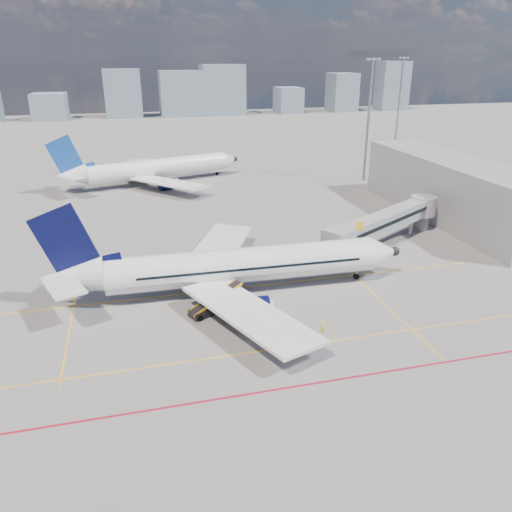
{
  "coord_description": "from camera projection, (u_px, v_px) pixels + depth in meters",
  "views": [
    {
      "loc": [
        -12.57,
        -45.08,
        26.2
      ],
      "look_at": [
        1.07,
        7.85,
        4.0
      ],
      "focal_mm": 35.0,
      "sensor_mm": 36.0,
      "label": 1
    }
  ],
  "objects": [
    {
      "name": "ramp_worker",
      "position": [
        322.0,
        327.0,
        50.06
      ],
      "size": [
        0.36,
        0.55,
        1.5
      ],
      "primitive_type": "imported",
      "rotation": [
        0.0,
        0.0,
        1.58
      ],
      "color": "yellow",
      "rests_on": "ground"
    },
    {
      "name": "cargo_dolly",
      "position": [
        263.0,
        321.0,
        50.77
      ],
      "size": [
        3.29,
        1.87,
        1.71
      ],
      "rotation": [
        0.0,
        0.0,
        0.16
      ],
      "color": "black",
      "rests_on": "ground"
    },
    {
      "name": "floodlight_mast_ne",
      "position": [
        368.0,
        118.0,
        106.22
      ],
      "size": [
        3.2,
        0.61,
        25.45
      ],
      "color": "gray",
      "rests_on": "ground"
    },
    {
      "name": "second_aircraft",
      "position": [
        151.0,
        169.0,
        107.02
      ],
      "size": [
        40.78,
        34.84,
        12.18
      ],
      "rotation": [
        0.0,
        0.0,
        0.3
      ],
      "color": "silver",
      "rests_on": "ground"
    },
    {
      "name": "main_aircraft",
      "position": [
        229.0,
        267.0,
        57.93
      ],
      "size": [
        42.57,
        37.09,
        12.4
      ],
      "rotation": [
        0.0,
        0.0,
        -0.02
      ],
      "color": "silver",
      "rests_on": "ground"
    },
    {
      "name": "ground",
      "position": [
        265.0,
        318.0,
        53.21
      ],
      "size": [
        420.0,
        420.0,
        0.0
      ],
      "primitive_type": "plane",
      "color": "gray",
      "rests_on": "ground"
    },
    {
      "name": "terminal_block",
      "position": [
        453.0,
        190.0,
        83.89
      ],
      "size": [
        10.0,
        42.0,
        10.0
      ],
      "color": "#9A9CA2",
      "rests_on": "ground"
    },
    {
      "name": "jet_bridge",
      "position": [
        390.0,
        220.0,
        72.41
      ],
      "size": [
        23.55,
        15.78,
        6.3
      ],
      "color": "#9A9CA2",
      "rests_on": "ground"
    },
    {
      "name": "distant_skyline",
      "position": [
        128.0,
        94.0,
        217.62
      ],
      "size": [
        252.3,
        15.57,
        26.9
      ],
      "color": "slate",
      "rests_on": "ground"
    },
    {
      "name": "apron_markings",
      "position": [
        269.0,
        338.0,
        49.56
      ],
      "size": [
        90.0,
        35.12,
        0.01
      ],
      "color": "#FFB50D",
      "rests_on": "ground"
    },
    {
      "name": "belt_loader",
      "position": [
        211.0,
        307.0,
        54.09
      ],
      "size": [
        6.46,
        4.02,
        2.67
      ],
      "rotation": [
        0.0,
        0.0,
        0.43
      ],
      "color": "black",
      "rests_on": "ground"
    },
    {
      "name": "baggage_tug",
      "position": [
        275.0,
        320.0,
        51.51
      ],
      "size": [
        2.43,
        1.87,
        1.51
      ],
      "rotation": [
        0.0,
        0.0,
        -0.3
      ],
      "color": "silver",
      "rests_on": "ground"
    },
    {
      "name": "floodlight_mast_far",
      "position": [
        399.0,
        101.0,
        143.87
      ],
      "size": [
        3.2,
        0.61,
        25.45
      ],
      "color": "gray",
      "rests_on": "ground"
    }
  ]
}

